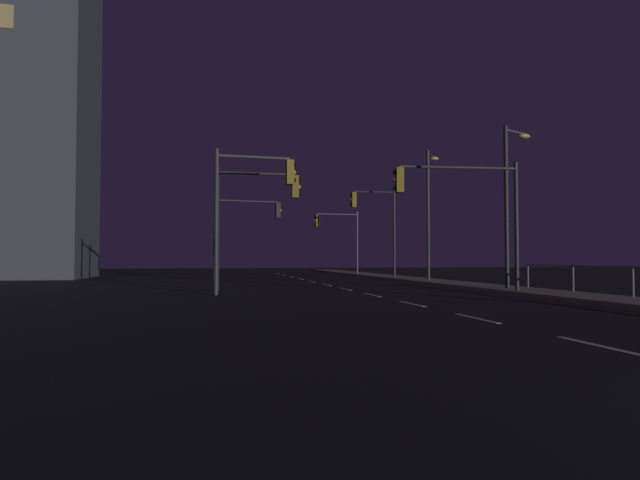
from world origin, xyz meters
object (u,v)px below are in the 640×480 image
traffic_light_far_center (245,221)px  street_lamp_median (429,203)px  street_lamp_across_street (510,191)px  traffic_light_far_left (338,230)px  traffic_light_mid_right (461,198)px  traffic_light_overhead_east (255,204)px  traffic_light_near_left (376,216)px  traffic_light_far_right (251,194)px

traffic_light_far_center → street_lamp_median: 11.41m
street_lamp_across_street → traffic_light_far_left: bearing=97.4°
traffic_light_mid_right → traffic_light_far_center: bearing=116.1°
traffic_light_overhead_east → street_lamp_median: (10.50, 6.08, 0.88)m
traffic_light_near_left → street_lamp_across_street: bearing=-81.3°
traffic_light_overhead_east → street_lamp_median: size_ratio=0.71×
traffic_light_far_center → street_lamp_across_street: street_lamp_across_street is taller
traffic_light_far_left → street_lamp_across_street: street_lamp_across_street is taller
traffic_light_far_left → traffic_light_overhead_east: bearing=-114.1°
traffic_light_far_left → street_lamp_across_street: (2.61, -20.00, 0.66)m
traffic_light_far_center → traffic_light_overhead_east: (-0.35, -11.22, -0.04)m
traffic_light_overhead_east → street_lamp_median: 12.16m
traffic_light_far_right → traffic_light_overhead_east: bearing=81.5°
traffic_light_near_left → street_lamp_across_street: 12.66m
traffic_light_far_left → traffic_light_overhead_east: size_ratio=0.94×
traffic_light_near_left → street_lamp_median: bearing=-66.1°
street_lamp_median → street_lamp_across_street: (0.06, -8.34, -0.31)m
traffic_light_far_right → traffic_light_overhead_east: size_ratio=1.05×
traffic_light_far_left → traffic_light_overhead_east: traffic_light_overhead_east is taller
traffic_light_near_left → traffic_light_overhead_east: traffic_light_near_left is taller
traffic_light_mid_right → traffic_light_near_left: bearing=85.8°
street_lamp_median → traffic_light_mid_right: bearing=-106.4°
traffic_light_far_center → traffic_light_mid_right: 16.56m
street_lamp_median → traffic_light_far_right: bearing=-142.5°
traffic_light_far_left → traffic_light_overhead_east: 19.43m
traffic_light_far_right → street_lamp_median: bearing=37.5°
traffic_light_far_left → traffic_light_far_center: 10.00m
traffic_light_far_left → traffic_light_near_left: bearing=-84.7°
traffic_light_near_left → street_lamp_across_street: size_ratio=0.84×
traffic_light_far_center → street_lamp_across_street: size_ratio=0.77×
traffic_light_overhead_east → street_lamp_across_street: street_lamp_across_street is taller
traffic_light_far_left → traffic_light_far_right: 21.60m
traffic_light_far_right → traffic_light_overhead_east: 2.25m
traffic_light_far_right → street_lamp_across_street: size_ratio=0.81×
traffic_light_mid_right → traffic_light_far_right: (-7.96, 1.43, 0.11)m
traffic_light_far_left → traffic_light_far_center: size_ratio=0.94×
traffic_light_far_left → street_lamp_median: (2.55, -11.65, 0.97)m
traffic_light_far_center → traffic_light_far_right: 13.47m
traffic_light_far_left → traffic_light_far_center: (-7.60, -6.50, 0.13)m
traffic_light_mid_right → traffic_light_far_right: traffic_light_far_right is taller
traffic_light_far_center → traffic_light_overhead_east: bearing=-91.8°
traffic_light_far_left → street_lamp_across_street: size_ratio=0.72×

